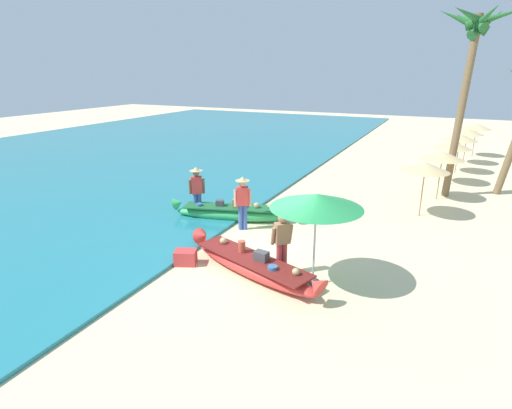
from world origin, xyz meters
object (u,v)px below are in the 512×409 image
object	(u,v)px
person_vendor_assistant	(197,188)
cooler_box	(186,257)
person_vendor_hatted	(243,199)
person_tourist_customer	(282,240)
palm_tree_tall_inland	(473,45)
boat_green_midground	(233,212)
boat_red_foreground	(252,265)
patio_umbrella_large	(317,201)

from	to	relation	value
person_vendor_assistant	cooler_box	world-z (taller)	person_vendor_assistant
person_vendor_hatted	person_tourist_customer	distance (m)	3.15
palm_tree_tall_inland	boat_green_midground	bearing A→B (deg)	-136.73
boat_red_foreground	cooler_box	bearing A→B (deg)	-172.42
person_vendor_hatted	palm_tree_tall_inland	size ratio (longest dim) A/B	0.25
person_vendor_assistant	cooler_box	distance (m)	3.86
person_vendor_hatted	person_vendor_assistant	size ratio (longest dim) A/B	1.00
boat_green_midground	person_tourist_customer	distance (m)	4.09
person_tourist_customer	palm_tree_tall_inland	size ratio (longest dim) A/B	0.22
boat_green_midground	cooler_box	xyz separation A→B (m)	(0.44, -3.44, -0.08)
boat_red_foreground	person_vendor_hatted	size ratio (longest dim) A/B	2.44
boat_green_midground	patio_umbrella_large	distance (m)	5.13
boat_green_midground	patio_umbrella_large	world-z (taller)	patio_umbrella_large
person_vendor_hatted	person_tourist_customer	world-z (taller)	person_vendor_hatted
person_vendor_assistant	patio_umbrella_large	world-z (taller)	patio_umbrella_large
person_tourist_customer	palm_tree_tall_inland	xyz separation A→B (m)	(3.68, 9.01, 4.80)
person_vendor_hatted	person_tourist_customer	size ratio (longest dim) A/B	1.10
patio_umbrella_large	person_tourist_customer	bearing A→B (deg)	169.15
person_vendor_hatted	person_vendor_assistant	xyz separation A→B (m)	(-2.02, 0.49, -0.00)
boat_red_foreground	cooler_box	world-z (taller)	boat_red_foreground
person_vendor_hatted	person_vendor_assistant	world-z (taller)	same
person_tourist_customer	person_vendor_assistant	world-z (taller)	person_vendor_assistant
person_tourist_customer	boat_red_foreground	bearing A→B (deg)	-149.08
patio_umbrella_large	cooler_box	xyz separation A→B (m)	(-3.33, -0.45, -1.86)
boat_red_foreground	palm_tree_tall_inland	world-z (taller)	palm_tree_tall_inland
person_vendor_hatted	cooler_box	bearing A→B (deg)	-94.53
boat_red_foreground	palm_tree_tall_inland	distance (m)	11.67
person_tourist_customer	patio_umbrella_large	world-z (taller)	patio_umbrella_large
palm_tree_tall_inland	person_vendor_hatted	bearing A→B (deg)	-131.01
person_vendor_assistant	patio_umbrella_large	xyz separation A→B (m)	(5.12, -2.87, 1.05)
person_vendor_hatted	patio_umbrella_large	size ratio (longest dim) A/B	0.78
cooler_box	boat_green_midground	bearing A→B (deg)	74.66
boat_red_foreground	palm_tree_tall_inland	xyz separation A→B (m)	(4.31, 9.39, 5.43)
boat_red_foreground	palm_tree_tall_inland	bearing A→B (deg)	65.35
person_vendor_assistant	palm_tree_tall_inland	world-z (taller)	palm_tree_tall_inland
boat_green_midground	patio_umbrella_large	xyz separation A→B (m)	(3.77, -2.99, 1.78)
person_vendor_assistant	patio_umbrella_large	size ratio (longest dim) A/B	0.78
person_tourist_customer	patio_umbrella_large	xyz separation A→B (m)	(0.87, -0.17, 1.17)
boat_green_midground	palm_tree_tall_inland	bearing A→B (deg)	43.27
boat_green_midground	boat_red_foreground	bearing A→B (deg)	-54.74
patio_umbrella_large	cooler_box	bearing A→B (deg)	-172.26
palm_tree_tall_inland	cooler_box	size ratio (longest dim) A/B	12.69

